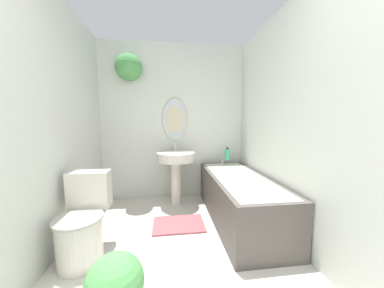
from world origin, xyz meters
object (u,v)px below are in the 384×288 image
(toilet, at_px, (83,224))
(pedestal_sink, at_px, (176,164))
(bathtub, at_px, (238,197))
(shampoo_bottle, at_px, (227,154))

(toilet, xyz_separation_m, pedestal_sink, (0.86, 1.03, 0.29))
(toilet, distance_m, bathtub, 1.67)
(bathtub, xyz_separation_m, shampoo_bottle, (0.05, 0.65, 0.43))
(toilet, relative_size, bathtub, 0.45)
(toilet, relative_size, pedestal_sink, 0.85)
(shampoo_bottle, bearing_deg, pedestal_sink, -173.17)
(toilet, bearing_deg, shampoo_bottle, 34.17)
(toilet, height_order, shampoo_bottle, shampoo_bottle)
(toilet, relative_size, shampoo_bottle, 3.86)
(toilet, distance_m, pedestal_sink, 1.38)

